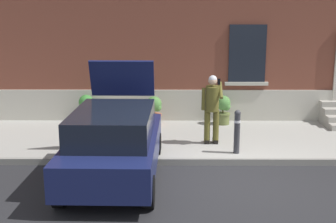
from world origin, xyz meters
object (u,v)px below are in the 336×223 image
(planter_terracotta, at_px, (154,110))
(hatchback_car_navy, at_px, (114,142))
(person_on_phone, at_px, (212,105))
(planter_olive, at_px, (223,109))
(bollard_near_person, at_px, (237,130))
(planter_charcoal, at_px, (87,108))

(planter_terracotta, bearing_deg, hatchback_car_navy, -99.79)
(hatchback_car_navy, relative_size, person_on_phone, 2.34)
(planter_terracotta, distance_m, planter_olive, 2.03)
(planter_terracotta, xyz_separation_m, planter_olive, (2.03, 0.13, 0.00))
(person_on_phone, bearing_deg, hatchback_car_navy, -141.39)
(bollard_near_person, height_order, planter_olive, bollard_near_person)
(person_on_phone, xyz_separation_m, planter_charcoal, (-3.53, 2.12, -0.55))
(bollard_near_person, distance_m, planter_terracotta, 3.34)
(hatchback_car_navy, distance_m, bollard_near_person, 3.00)
(bollard_near_person, height_order, person_on_phone, person_on_phone)
(hatchback_car_navy, relative_size, bollard_near_person, 3.92)
(bollard_near_person, xyz_separation_m, planter_olive, (-0.00, 2.79, -0.11))
(bollard_near_person, height_order, planter_terracotta, bollard_near_person)
(person_on_phone, bearing_deg, planter_terracotta, 123.87)
(planter_charcoal, distance_m, planter_olive, 4.06)
(hatchback_car_navy, distance_m, person_on_phone, 3.02)
(bollard_near_person, relative_size, planter_terracotta, 1.22)
(bollard_near_person, bearing_deg, person_on_phone, 124.80)
(hatchback_car_navy, distance_m, planter_terracotta, 4.01)
(hatchback_car_navy, xyz_separation_m, planter_terracotta, (0.68, 3.94, -0.19))
(bollard_near_person, xyz_separation_m, planter_terracotta, (-2.03, 2.65, -0.11))
(planter_terracotta, relative_size, planter_olive, 1.00)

